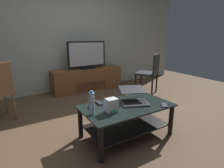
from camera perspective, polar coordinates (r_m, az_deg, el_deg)
name	(u,v)px	position (r m, az deg, el deg)	size (l,w,h in m)	color
ground_plane	(121,122)	(2.81, 2.72, -12.05)	(7.68, 7.68, 0.00)	brown
back_wall	(69,30)	(4.45, -13.50, 16.28)	(6.40, 0.12, 2.80)	#A8B2A8
coffee_table	(126,115)	(2.35, 4.61, -9.81)	(1.14, 0.65, 0.43)	black
media_cabinet	(87,79)	(4.37, -7.77, 1.51)	(1.66, 0.43, 0.52)	brown
television	(87,56)	(4.25, -7.93, 8.86)	(0.91, 0.20, 0.63)	black
dining_chair	(150,71)	(4.08, 12.02, 3.98)	(0.60, 0.60, 0.90)	black
laptop	(134,97)	(2.40, 6.84, -4.18)	(0.47, 0.51, 0.17)	#333338
router_box	(112,105)	(2.08, -0.15, -6.70)	(0.13, 0.11, 0.16)	silver
water_bottle_near	(92,103)	(2.00, -6.41, -6.12)	(0.06, 0.06, 0.28)	#99C6E5
cell_phone	(164,105)	(2.38, 16.17, -6.39)	(0.07, 0.14, 0.01)	black
tv_remote	(91,106)	(2.27, -6.75, -6.79)	(0.04, 0.16, 0.02)	black
soundbar_remote	(99,103)	(2.35, -4.28, -5.96)	(0.04, 0.16, 0.02)	#2D2D30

